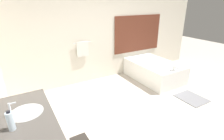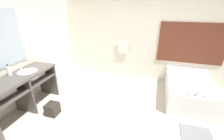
% 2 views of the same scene
% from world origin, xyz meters
% --- Properties ---
extents(ground_plane, '(16.00, 16.00, 0.00)m').
position_xyz_m(ground_plane, '(0.00, 0.00, 0.00)').
color(ground_plane, beige).
rests_on(ground_plane, ground).
extents(wall_back_with_blinds, '(7.40, 0.13, 2.70)m').
position_xyz_m(wall_back_with_blinds, '(0.06, 2.23, 1.34)').
color(wall_back_with_blinds, silver).
rests_on(wall_back_with_blinds, ground_plane).
extents(vanity_counter, '(0.58, 1.59, 0.87)m').
position_xyz_m(vanity_counter, '(-1.89, -0.21, 0.65)').
color(vanity_counter, '#4C4742').
rests_on(vanity_counter, ground_plane).
extents(sink_faucet, '(0.09, 0.04, 0.18)m').
position_xyz_m(sink_faucet, '(-2.06, -0.00, 0.96)').
color(sink_faucet, silver).
rests_on(sink_faucet, vanity_counter).
extents(bathtub, '(1.04, 1.64, 0.63)m').
position_xyz_m(bathtub, '(1.56, 1.37, 0.28)').
color(bathtub, white).
rests_on(bathtub, ground_plane).
extents(water_bottle_1, '(0.07, 0.07, 0.23)m').
position_xyz_m(water_bottle_1, '(-2.06, -0.27, 0.98)').
color(water_bottle_1, silver).
rests_on(water_bottle_1, vanity_counter).
extents(bath_mat, '(0.54, 0.64, 0.02)m').
position_xyz_m(bath_mat, '(1.56, 0.04, 0.01)').
color(bath_mat, slate).
rests_on(bath_mat, ground_plane).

